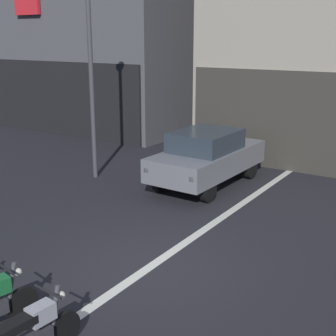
{
  "coord_description": "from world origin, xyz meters",
  "views": [
    {
      "loc": [
        4.67,
        -6.31,
        4.21
      ],
      "look_at": [
        -0.79,
        2.0,
        1.4
      ],
      "focal_mm": 49.69,
      "sensor_mm": 36.0,
      "label": 1
    }
  ],
  "objects": [
    {
      "name": "lane_centre_line",
      "position": [
        0.0,
        6.0,
        0.0
      ],
      "size": [
        0.2,
        18.0,
        0.01
      ],
      "primitive_type": "cube",
      "color": "silver",
      "rests_on": "ground"
    },
    {
      "name": "car_grey_crossing_near",
      "position": [
        -1.56,
        5.23,
        0.89
      ],
      "size": [
        1.86,
        4.14,
        1.64
      ],
      "color": "black",
      "rests_on": "ground"
    },
    {
      "name": "street_lamp",
      "position": [
        -4.85,
        4.05,
        3.88
      ],
      "size": [
        0.36,
        0.36,
        6.32
      ],
      "color": "#47474C",
      "rests_on": "ground"
    },
    {
      "name": "ground_plane",
      "position": [
        0.0,
        0.0,
        0.0
      ],
      "size": [
        120.0,
        120.0,
        0.0
      ],
      "primitive_type": "plane",
      "color": "#232328"
    },
    {
      "name": "motorcycle_silver_row_centre",
      "position": [
        0.3,
        -2.93,
        0.46
      ],
      "size": [
        0.55,
        1.67,
        0.98
      ],
      "color": "black",
      "rests_on": "ground"
    }
  ]
}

